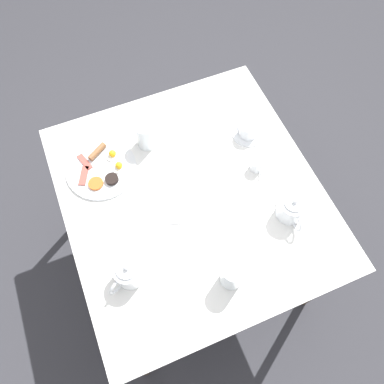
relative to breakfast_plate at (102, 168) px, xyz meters
name	(u,v)px	position (x,y,z in m)	size (l,w,h in m)	color
ground_plane	(192,251)	(0.25, 0.30, -0.76)	(8.00, 8.00, 0.00)	#333338
table	(192,201)	(0.25, 0.30, -0.08)	(1.09, 1.01, 0.75)	white
breakfast_plate	(102,168)	(0.00, 0.00, 0.00)	(0.29, 0.29, 0.04)	white
teapot_near	(128,273)	(0.47, -0.03, 0.04)	(0.11, 0.17, 0.12)	white
teapot_far	(291,209)	(0.47, 0.62, 0.04)	(0.19, 0.10, 0.12)	white
teacup_with_saucer_left	(249,130)	(0.07, 0.64, 0.02)	(0.14, 0.14, 0.07)	white
water_glass_tall	(232,275)	(0.62, 0.30, 0.06)	(0.08, 0.08, 0.13)	white
water_glass_short	(146,135)	(-0.05, 0.21, 0.05)	(0.08, 0.08, 0.13)	white
creamer_jug	(257,165)	(0.24, 0.59, 0.02)	(0.08, 0.05, 0.06)	white
fork_by_plate	(170,223)	(0.33, 0.17, -0.01)	(0.07, 0.17, 0.00)	silver
knife_by_plate	(180,113)	(-0.15, 0.40, -0.01)	(0.12, 0.18, 0.00)	silver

